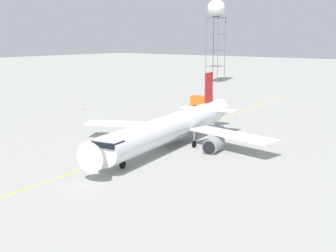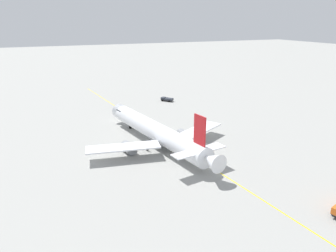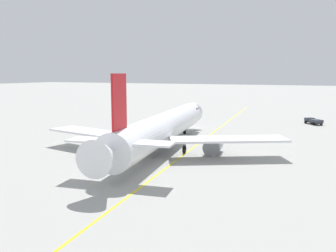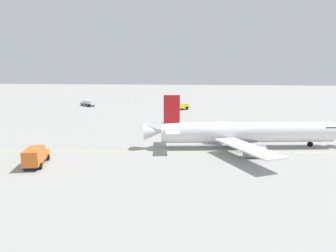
% 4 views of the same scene
% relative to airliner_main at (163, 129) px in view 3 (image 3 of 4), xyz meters
% --- Properties ---
extents(ground_plane, '(600.00, 600.00, 0.00)m').
position_rel_airliner_main_xyz_m(ground_plane, '(-1.49, 1.20, -2.92)').
color(ground_plane, '#9E9E99').
extents(airliner_main, '(40.98, 33.63, 10.79)m').
position_rel_airliner_main_xyz_m(airliner_main, '(0.00, 0.00, 0.00)').
color(airliner_main, white).
rests_on(airliner_main, ground_plane).
extents(baggage_truck_truck, '(4.36, 3.95, 1.22)m').
position_rel_airliner_main_xyz_m(baggage_truck_truck, '(36.43, -17.87, -2.20)').
color(baggage_truck_truck, '#232326').
rests_on(baggage_truck_truck, ground_plane).
extents(taxiway_centreline, '(138.27, 14.85, 0.01)m').
position_rel_airliner_main_xyz_m(taxiway_centreline, '(-0.93, -3.82, -2.92)').
color(taxiway_centreline, yellow).
rests_on(taxiway_centreline, ground_plane).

